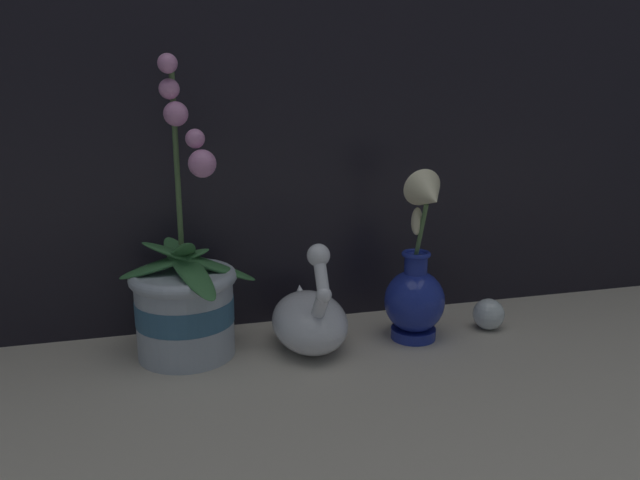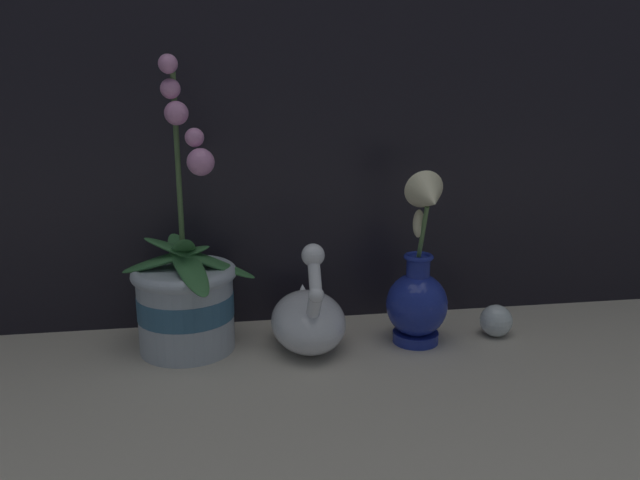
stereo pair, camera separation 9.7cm
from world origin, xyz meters
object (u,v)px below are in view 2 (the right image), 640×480
(orchid_potted_plant, at_px, (186,294))
(blue_vase, at_px, (418,289))
(glass_sphere, at_px, (496,321))
(swan_figurine, at_px, (308,318))

(orchid_potted_plant, relative_size, blue_vase, 1.59)
(glass_sphere, bearing_deg, blue_vase, -176.40)
(orchid_potted_plant, xyz_separation_m, blue_vase, (0.36, -0.04, 0.00))
(orchid_potted_plant, distance_m, swan_figurine, 0.19)
(swan_figurine, bearing_deg, orchid_potted_plant, 172.15)
(blue_vase, height_order, glass_sphere, blue_vase)
(swan_figurine, xyz_separation_m, glass_sphere, (0.31, -0.00, -0.02))
(orchid_potted_plant, height_order, blue_vase, orchid_potted_plant)
(orchid_potted_plant, relative_size, swan_figurine, 2.29)
(glass_sphere, bearing_deg, orchid_potted_plant, 176.91)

